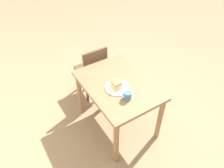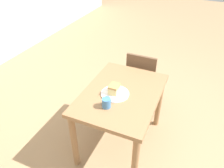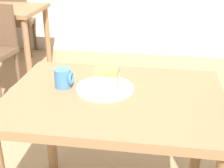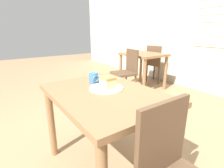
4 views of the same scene
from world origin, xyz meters
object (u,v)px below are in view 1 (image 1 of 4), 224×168
(plate, at_px, (117,88))
(cake_slice, at_px, (116,84))
(dining_table_near, at_px, (118,91))
(chair_near_window, at_px, (92,70))
(coffee_mug, at_px, (127,96))

(plate, bearing_deg, cake_slice, 77.75)
(dining_table_near, relative_size, cake_slice, 8.91)
(chair_near_window, relative_size, cake_slice, 7.54)
(plate, xyz_separation_m, coffee_mug, (-0.19, -0.00, 0.04))
(dining_table_near, height_order, cake_slice, cake_slice)
(dining_table_near, xyz_separation_m, chair_near_window, (0.67, -0.02, -0.14))
(dining_table_near, bearing_deg, cake_slice, 130.42)
(chair_near_window, height_order, cake_slice, chair_near_window)
(plate, xyz_separation_m, cake_slice, (0.00, 0.01, 0.05))
(chair_near_window, distance_m, cake_slice, 0.79)
(dining_table_near, distance_m, coffee_mug, 0.29)
(chair_near_window, bearing_deg, dining_table_near, 88.43)
(chair_near_window, height_order, coffee_mug, chair_near_window)
(dining_table_near, relative_size, chair_near_window, 1.18)
(cake_slice, distance_m, coffee_mug, 0.20)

